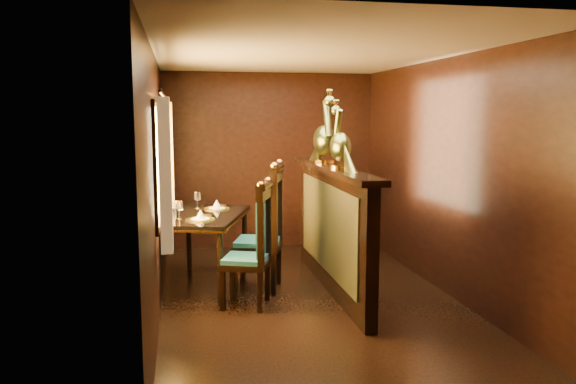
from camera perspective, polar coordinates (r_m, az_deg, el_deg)
name	(u,v)px	position (r m, az deg, el deg)	size (l,w,h in m)	color
ground	(309,300)	(5.91, 2.15, -10.94)	(5.00, 5.00, 0.00)	black
room_shell	(301,147)	(5.61, 1.34, 4.55)	(3.04, 5.04, 2.52)	black
partition	(332,226)	(6.09, 4.49, -3.46)	(0.26, 2.70, 1.36)	black
dining_table	(202,221)	(6.27, -8.71, -2.91)	(1.22, 1.57, 1.02)	black
chair_left	(257,241)	(5.58, -3.17, -4.98)	(0.59, 0.61, 1.28)	black
chair_right	(269,223)	(6.10, -1.92, -3.18)	(0.64, 0.66, 1.42)	black
peacock_left	(340,134)	(5.72, 5.35, 5.88)	(0.22, 0.59, 0.70)	#1A502E
peacock_right	(325,127)	(6.33, 3.73, 6.61)	(0.26, 0.69, 0.82)	#1A502E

